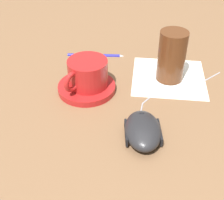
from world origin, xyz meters
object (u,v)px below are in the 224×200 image
Objects in this scene: saucer at (87,88)px; drinking_glass at (172,56)px; computer_mouse at (143,130)px; coffee_cup at (87,73)px; pen at (96,54)px.

drinking_glass reaches higher than saucer.
coffee_cup is at bearing -130.32° from computer_mouse.
computer_mouse reaches higher than saucer.
computer_mouse reaches higher than pen.
coffee_cup reaches higher than pen.
computer_mouse is (0.12, 0.15, 0.01)m from saucer.
drinking_glass reaches higher than pen.
pen is at bearing -107.87° from drinking_glass.
coffee_cup is at bearing 10.25° from pen.
saucer is at bearing 9.29° from pen.
drinking_glass is at bearing 72.13° from pen.
coffee_cup is 0.95× the size of drinking_glass.
coffee_cup is 0.19m from drinking_glass.
computer_mouse is (0.12, 0.14, -0.03)m from coffee_cup.
saucer is 1.10× the size of drinking_glass.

